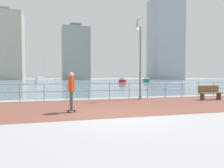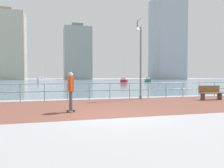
{
  "view_description": "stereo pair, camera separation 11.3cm",
  "coord_description": "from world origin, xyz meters",
  "px_view_note": "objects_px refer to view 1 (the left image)",
  "views": [
    {
      "loc": [
        -2.52,
        -8.14,
        1.54
      ],
      "look_at": [
        0.88,
        3.57,
        1.1
      ],
      "focal_mm": 35.06,
      "sensor_mm": 36.0,
      "label": 1
    },
    {
      "loc": [
        -2.41,
        -8.17,
        1.54
      ],
      "look_at": [
        0.88,
        3.57,
        1.1
      ],
      "focal_mm": 35.06,
      "sensor_mm": 36.0,
      "label": 2
    }
  ],
  "objects_px": {
    "lamppost": "(139,54)",
    "sailboat_red": "(146,80)",
    "skateboarder": "(71,88)",
    "sailboat_navy": "(123,81)",
    "park_bench": "(210,92)",
    "sailboat_blue": "(44,81)"
  },
  "relations": [
    {
      "from": "sailboat_blue",
      "to": "sailboat_red",
      "type": "bearing_deg",
      "value": 7.39
    },
    {
      "from": "lamppost",
      "to": "sailboat_red",
      "type": "bearing_deg",
      "value": 64.35
    },
    {
      "from": "sailboat_blue",
      "to": "sailboat_red",
      "type": "distance_m",
      "value": 25.1
    },
    {
      "from": "park_bench",
      "to": "lamppost",
      "type": "bearing_deg",
      "value": 161.39
    },
    {
      "from": "park_bench",
      "to": "sailboat_red",
      "type": "distance_m",
      "value": 41.71
    },
    {
      "from": "sailboat_navy",
      "to": "sailboat_red",
      "type": "relative_size",
      "value": 1.06
    },
    {
      "from": "sailboat_navy",
      "to": "sailboat_red",
      "type": "distance_m",
      "value": 12.49
    },
    {
      "from": "skateboarder",
      "to": "sailboat_navy",
      "type": "xyz_separation_m",
      "value": [
        13.82,
        33.46,
        -0.49
      ]
    },
    {
      "from": "sailboat_red",
      "to": "sailboat_navy",
      "type": "bearing_deg",
      "value": -137.52
    },
    {
      "from": "park_bench",
      "to": "sailboat_red",
      "type": "relative_size",
      "value": 0.3
    },
    {
      "from": "lamppost",
      "to": "sailboat_red",
      "type": "distance_m",
      "value": 42.09
    },
    {
      "from": "park_bench",
      "to": "skateboarder",
      "type": "bearing_deg",
      "value": -164.56
    },
    {
      "from": "sailboat_blue",
      "to": "lamppost",
      "type": "bearing_deg",
      "value": -79.05
    },
    {
      "from": "skateboarder",
      "to": "sailboat_blue",
      "type": "height_order",
      "value": "sailboat_blue"
    },
    {
      "from": "park_bench",
      "to": "sailboat_blue",
      "type": "relative_size",
      "value": 0.3
    },
    {
      "from": "lamppost",
      "to": "sailboat_navy",
      "type": "xyz_separation_m",
      "value": [
        8.98,
        29.44,
        -2.46
      ]
    },
    {
      "from": "skateboarder",
      "to": "sailboat_navy",
      "type": "bearing_deg",
      "value": 67.56
    },
    {
      "from": "lamppost",
      "to": "park_bench",
      "type": "relative_size",
      "value": 3.36
    },
    {
      "from": "lamppost",
      "to": "sailboat_red",
      "type": "height_order",
      "value": "lamppost"
    },
    {
      "from": "sailboat_blue",
      "to": "skateboarder",
      "type": "bearing_deg",
      "value": -87.24
    },
    {
      "from": "park_bench",
      "to": "sailboat_navy",
      "type": "height_order",
      "value": "sailboat_navy"
    },
    {
      "from": "lamppost",
      "to": "sailboat_red",
      "type": "relative_size",
      "value": 1.02
    }
  ]
}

